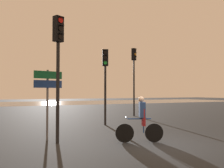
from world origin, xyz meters
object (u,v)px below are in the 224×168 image
Objects in this scene: traffic_light_far_right at (134,69)px; traffic_light_near_left at (58,55)px; traffic_light_center at (105,72)px; cyclist at (141,119)px; direction_sign_post at (48,92)px.

traffic_light_near_left is (-7.48, -7.45, -0.40)m from traffic_light_far_right.
traffic_light_center reaches higher than cyclist.
direction_sign_post is 1.60× the size of cyclist.
cyclist is (2.91, -1.81, -0.97)m from direction_sign_post.
traffic_light_far_right is 10.38m from direction_sign_post.
traffic_light_far_right is 1.14× the size of traffic_light_near_left.
traffic_light_far_right is at bearing -7.58° from cyclist.
direction_sign_post is (-3.66, -3.00, -1.07)m from traffic_light_center.
traffic_light_near_left is at bearing 93.84° from direction_sign_post.
traffic_light_near_left reaches higher than direction_sign_post.
traffic_light_far_right is at bearing -159.43° from traffic_light_near_left.
traffic_light_near_left reaches higher than cyclist.
traffic_light_center is 5.28m from cyclist.
traffic_light_center is at bearing 12.72° from cyclist.
traffic_light_near_left is at bearing 16.82° from traffic_light_far_right.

